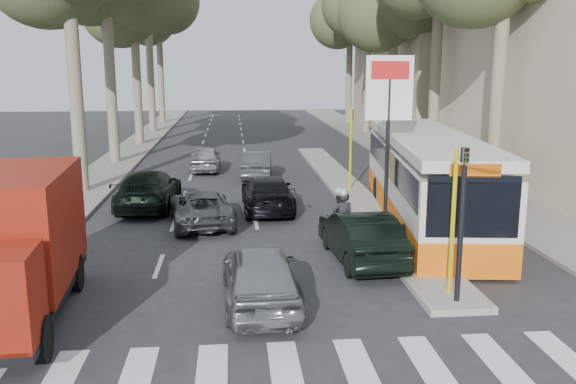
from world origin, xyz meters
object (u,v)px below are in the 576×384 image
object	(u,v)px
city_bus	(426,177)
motorcycle	(341,220)
silver_hatchback	(260,275)
red_truck	(10,245)
dark_hatchback	(361,236)

from	to	relation	value
city_bus	motorcycle	size ratio (longest dim) A/B	5.51
silver_hatchback	city_bus	world-z (taller)	city_bus
red_truck	motorcycle	world-z (taller)	red_truck
dark_hatchback	motorcycle	xyz separation A→B (m)	(-0.32, 1.28, 0.14)
dark_hatchback	silver_hatchback	bearing A→B (deg)	40.40
dark_hatchback	city_bus	xyz separation A→B (m)	(3.00, 3.79, 0.93)
dark_hatchback	motorcycle	size ratio (longest dim) A/B	1.96
red_truck	city_bus	distance (m)	13.13
red_truck	dark_hatchback	bearing A→B (deg)	17.10
dark_hatchback	red_truck	distance (m)	8.77
silver_hatchback	motorcycle	distance (m)	4.89
red_truck	motorcycle	bearing A→B (deg)	25.45
red_truck	city_bus	size ratio (longest dim) A/B	0.50
silver_hatchback	motorcycle	xyz separation A→B (m)	(2.58, 4.15, 0.14)
red_truck	silver_hatchback	bearing A→B (deg)	-0.90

